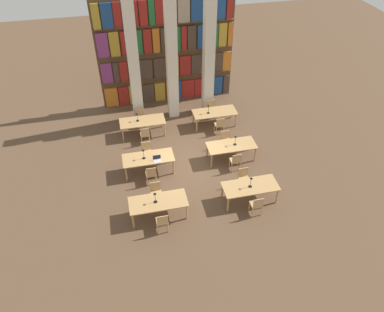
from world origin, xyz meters
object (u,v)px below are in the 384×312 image
chair_0 (162,221)px  desk_lamp_5 (208,108)px  pillar_center (172,60)px  reading_table_0 (158,203)px  desk_lamp_1 (251,180)px  pillar_left (133,64)px  chair_1 (156,192)px  chair_10 (220,125)px  laptop (157,160)px  pillar_right (209,56)px  reading_table_3 (231,146)px  reading_table_5 (215,113)px  chair_2 (257,205)px  desk_lamp_4 (137,116)px  reading_table_1 (250,187)px  desk_lamp_3 (235,139)px  desk_lamp_2 (143,152)px  chair_4 (151,174)px  reading_table_4 (142,122)px  chair_5 (146,151)px  chair_9 (141,117)px  reading_table_2 (148,159)px  chair_8 (145,134)px  chair_3 (244,178)px  chair_11 (211,108)px  chair_7 (225,140)px

chair_0 → desk_lamp_5: size_ratio=1.94×
pillar_center → reading_table_0: (-1.78, -6.63, -2.33)m
pillar_center → desk_lamp_1: size_ratio=12.48×
pillar_left → desk_lamp_1: 7.75m
reading_table_0 → desk_lamp_1: desk_lamp_1 is taller
chair_0 → chair_1: size_ratio=1.00×
chair_10 → laptop: bearing=-145.8°
pillar_right → reading_table_3: 4.66m
desk_lamp_1 → reading_table_5: size_ratio=0.23×
desk_lamp_1 → chair_10: (0.11, 4.55, -0.58)m
reading_table_0 → chair_2: bearing=-11.4°
pillar_center → desk_lamp_5: pillar_center is taller
desk_lamp_1 → reading_table_5: 5.31m
desk_lamp_4 → chair_10: desk_lamp_4 is taller
reading_table_1 → desk_lamp_3: bearing=85.4°
reading_table_0 → reading_table_3: bearing=35.9°
chair_2 → desk_lamp_2: 4.99m
reading_table_1 → chair_4: chair_4 is taller
laptop → reading_table_4: 3.01m
reading_table_0 → reading_table_4: 5.28m
laptop → desk_lamp_3: 3.46m
chair_0 → chair_5: 4.05m
reading_table_0 → desk_lamp_3: (3.74, 2.60, 0.39)m
pillar_right → chair_2: pillar_right is taller
reading_table_1 → chair_9: size_ratio=2.37×
reading_table_2 → laptop: laptop is taller
desk_lamp_1 → reading_table_2: 4.38m
pillar_left → chair_10: size_ratio=6.73×
reading_table_0 → chair_9: chair_9 is taller
chair_10 → desk_lamp_5: desk_lamp_5 is taller
reading_table_2 → chair_8: (0.10, 1.98, -0.18)m
reading_table_1 → chair_3: (0.01, 0.75, -0.18)m
desk_lamp_4 → reading_table_0: bearing=-88.4°
chair_5 → chair_8: same height
reading_table_2 → desk_lamp_3: bearing=0.7°
desk_lamp_1 → desk_lamp_5: (-0.27, 5.25, -0.02)m
chair_4 → desk_lamp_3: 3.89m
laptop → pillar_left: bearing=94.0°
pillar_center → reading_table_2: 5.03m
reading_table_3 → desk_lamp_4: size_ratio=4.86×
chair_2 → desk_lamp_3: 3.37m
reading_table_0 → chair_1: size_ratio=2.37×
chair_1 → chair_2: (3.52, -1.46, 0.00)m
pillar_left → chair_4: (-0.03, -4.82, -2.51)m
desk_lamp_2 → chair_8: bearing=82.2°
chair_10 → chair_11: 1.49m
chair_1 → chair_4: bearing=-87.7°
chair_5 → chair_10: bearing=-161.2°
reading_table_3 → reading_table_4: bearing=142.7°
chair_2 → chair_7: 4.06m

